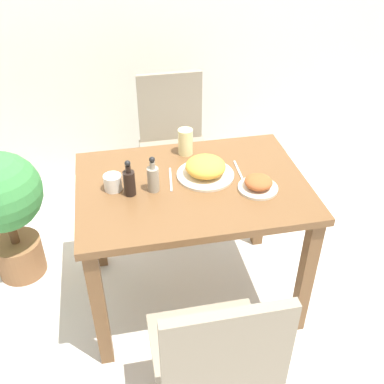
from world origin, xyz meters
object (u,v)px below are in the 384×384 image
object	(u,v)px
chair_near	(216,362)
juice_glass	(185,142)
food_plate	(205,168)
side_plate	(258,184)
sauce_bottle	(153,178)
drink_cup	(113,182)
chair_far	(174,140)
condiment_bottle	(129,182)
potted_plant_left	(4,204)

from	to	relation	value
chair_near	juice_glass	size ratio (longest dim) A/B	6.86
food_plate	side_plate	xyz separation A→B (m)	(0.21, -0.15, -0.01)
sauce_bottle	chair_near	bearing A→B (deg)	-82.22
drink_cup	sauce_bottle	size ratio (longest dim) A/B	0.47
side_plate	food_plate	bearing A→B (deg)	143.82
chair_far	side_plate	distance (m)	0.95
drink_cup	condiment_bottle	xyz separation A→B (m)	(0.07, -0.05, 0.03)
chair_near	drink_cup	world-z (taller)	chair_near
potted_plant_left	drink_cup	bearing A→B (deg)	-30.08
food_plate	juice_glass	bearing A→B (deg)	103.21
chair_near	food_plate	xyz separation A→B (m)	(0.15, 0.83, 0.25)
chair_near	chair_far	distance (m)	1.57
side_plate	sauce_bottle	bearing A→B (deg)	169.51
side_plate	condiment_bottle	size ratio (longest dim) A/B	1.04
food_plate	juice_glass	world-z (taller)	juice_glass
chair_near	potted_plant_left	size ratio (longest dim) A/B	1.19
side_plate	condiment_bottle	distance (m)	0.57
chair_near	juice_glass	world-z (taller)	chair_near
food_plate	potted_plant_left	size ratio (longest dim) A/B	0.35
side_plate	sauce_bottle	size ratio (longest dim) A/B	1.04
side_plate	chair_far	bearing A→B (deg)	104.97
drink_cup	side_plate	bearing A→B (deg)	-11.40
sauce_bottle	food_plate	bearing A→B (deg)	14.79
drink_cup	condiment_bottle	world-z (taller)	condiment_bottle
juice_glass	sauce_bottle	distance (m)	0.35
chair_far	juice_glass	bearing A→B (deg)	-92.35
side_plate	drink_cup	xyz separation A→B (m)	(-0.63, 0.13, 0.01)
sauce_bottle	juice_glass	bearing A→B (deg)	55.31
drink_cup	juice_glass	bearing A→B (deg)	33.16
chair_near	juice_glass	bearing A→B (deg)	-95.17
food_plate	drink_cup	distance (m)	0.43
drink_cup	potted_plant_left	world-z (taller)	drink_cup
drink_cup	chair_far	bearing A→B (deg)	62.49
food_plate	side_plate	size ratio (longest dim) A/B	1.49
chair_near	sauce_bottle	bearing A→B (deg)	-82.22
food_plate	chair_far	bearing A→B (deg)	92.40
side_plate	condiment_bottle	xyz separation A→B (m)	(-0.56, 0.08, 0.04)
chair_far	sauce_bottle	bearing A→B (deg)	-105.35
chair_far	side_plate	world-z (taller)	chair_far
chair_near	condiment_bottle	distance (m)	0.83
side_plate	chair_near	bearing A→B (deg)	-117.57
chair_far	sauce_bottle	size ratio (longest dim) A/B	5.27
drink_cup	juice_glass	distance (m)	0.45
chair_near	sauce_bottle	distance (m)	0.82
juice_glass	condiment_bottle	distance (m)	0.43
chair_far	potted_plant_left	bearing A→B (deg)	-155.90
chair_near	potted_plant_left	world-z (taller)	chair_near
potted_plant_left	chair_far	bearing A→B (deg)	24.10
chair_far	drink_cup	size ratio (longest dim) A/B	11.34
side_plate	sauce_bottle	distance (m)	0.47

